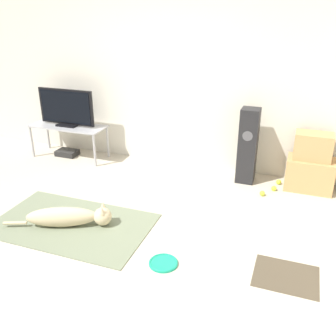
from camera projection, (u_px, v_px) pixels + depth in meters
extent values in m
plane|color=#BCB29E|center=(94.00, 230.00, 4.01)|extent=(12.00, 12.00, 0.00)
cube|color=beige|center=(163.00, 77.00, 5.30)|extent=(8.00, 0.06, 2.55)
cube|color=slate|center=(72.00, 224.00, 4.10)|extent=(1.71, 1.04, 0.01)
ellipsoid|color=beige|center=(62.00, 217.00, 4.02)|extent=(0.78, 0.47, 0.22)
sphere|color=beige|center=(103.00, 216.00, 4.04)|extent=(0.20, 0.20, 0.20)
cone|color=beige|center=(103.00, 205.00, 4.05)|extent=(0.06, 0.06, 0.09)
cone|color=beige|center=(102.00, 210.00, 3.95)|extent=(0.06, 0.06, 0.09)
cylinder|color=beige|center=(15.00, 223.00, 4.02)|extent=(0.24, 0.13, 0.04)
cylinder|color=#199E7A|center=(163.00, 263.00, 3.48)|extent=(0.27, 0.27, 0.02)
torus|color=#199E7A|center=(163.00, 263.00, 3.48)|extent=(0.27, 0.27, 0.02)
cube|color=tan|center=(309.00, 174.00, 4.82)|extent=(0.59, 0.37, 0.42)
cube|color=tan|center=(313.00, 146.00, 4.68)|extent=(0.46, 0.29, 0.34)
cube|color=black|center=(248.00, 146.00, 4.92)|extent=(0.24, 0.24, 1.01)
cylinder|color=#4C4C51|center=(248.00, 136.00, 4.74)|extent=(0.13, 0.00, 0.13)
cube|color=#A8A8AD|center=(68.00, 126.00, 5.73)|extent=(1.17, 0.46, 0.02)
cylinder|color=#A8A8AD|center=(32.00, 142.00, 5.83)|extent=(0.04, 0.04, 0.49)
cylinder|color=#A8A8AD|center=(95.00, 151.00, 5.48)|extent=(0.04, 0.04, 0.49)
cylinder|color=#A8A8AD|center=(48.00, 134.00, 6.18)|extent=(0.04, 0.04, 0.49)
cylinder|color=#A8A8AD|center=(108.00, 142.00, 5.83)|extent=(0.04, 0.04, 0.49)
cube|color=black|center=(68.00, 125.00, 5.72)|extent=(0.32, 0.20, 0.02)
cube|color=black|center=(66.00, 107.00, 5.61)|extent=(0.91, 0.04, 0.53)
cube|color=black|center=(65.00, 107.00, 5.60)|extent=(0.83, 0.01, 0.48)
sphere|color=#C6E033|center=(262.00, 193.00, 4.71)|extent=(0.07, 0.07, 0.07)
sphere|color=#C6E033|center=(274.00, 188.00, 4.83)|extent=(0.07, 0.07, 0.07)
sphere|color=#C6E033|center=(279.00, 182.00, 5.01)|extent=(0.07, 0.07, 0.07)
cube|color=black|center=(67.00, 153.00, 5.96)|extent=(0.33, 0.23, 0.08)
cube|color=#4C4233|center=(286.00, 276.00, 3.32)|extent=(0.56, 0.47, 0.01)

